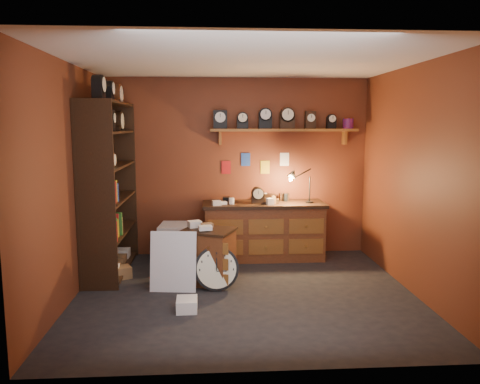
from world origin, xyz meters
The scene contains 11 objects.
floor centered at (0.00, 0.00, 0.00)m, with size 4.00×4.00×0.00m, color black.
room_shell centered at (0.04, 0.11, 1.72)m, with size 4.02×3.62×2.71m.
shelving_unit centered at (-1.79, 0.98, 1.25)m, with size 0.47×1.60×2.58m.
workbench centered at (0.39, 1.47, 0.47)m, with size 1.81×0.66×1.36m.
low_cabinet centered at (-0.43, 0.41, 0.38)m, with size 0.77×0.72×0.79m.
big_round_clock centered at (-0.34, 0.14, 0.27)m, with size 0.54×0.17×0.54m.
white_panel centered at (-0.86, 0.15, 0.00)m, with size 0.56×0.02×0.74m, color silver.
mini_fridge centered at (-0.88, 1.39, 0.28)m, with size 0.57×0.59×0.55m.
floor_box_a centered at (-1.59, 0.66, 0.08)m, with size 0.25×0.21×0.15m, color olive.
floor_box_b centered at (-0.67, -0.49, 0.07)m, with size 0.22×0.27×0.13m, color white.
floor_box_c centered at (-1.00, 0.85, 0.10)m, with size 0.28×0.23×0.21m, color olive.
Camera 1 is at (-0.40, -5.35, 1.99)m, focal length 35.00 mm.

